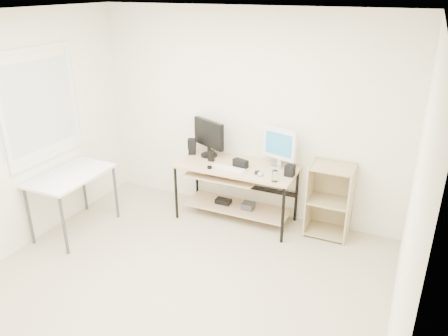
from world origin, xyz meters
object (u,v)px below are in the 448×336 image
shelf_unit (330,199)px  black_monitor (209,136)px  audio_controller (211,156)px  side_table (71,180)px  white_imac (279,145)px  desk (234,181)px

shelf_unit → black_monitor: black_monitor is taller
shelf_unit → audio_controller: 1.55m
black_monitor → audio_controller: size_ratio=3.41×
side_table → white_imac: bearing=30.1°
shelf_unit → white_imac: (-0.67, 0.03, 0.58)m
desk → black_monitor: (-0.43, 0.15, 0.49)m
white_imac → audio_controller: white_imac is taller
desk → audio_controller: 0.43m
desk → audio_controller: bearing=179.0°
side_table → white_imac: 2.52m
audio_controller → shelf_unit: bearing=18.3°
desk → black_monitor: 0.67m
desk → audio_controller: (-0.32, 0.01, 0.29)m
black_monitor → side_table: bearing=-111.1°
white_imac → audio_controller: size_ratio=3.34×
desk → shelf_unit: bearing=7.8°
side_table → audio_controller: audio_controller is taller
white_imac → desk: bearing=-144.0°
shelf_unit → audio_controller: size_ratio=6.12×
side_table → black_monitor: size_ratio=1.99×
side_table → shelf_unit: shelf_unit is taller
desk → audio_controller: size_ratio=10.20×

